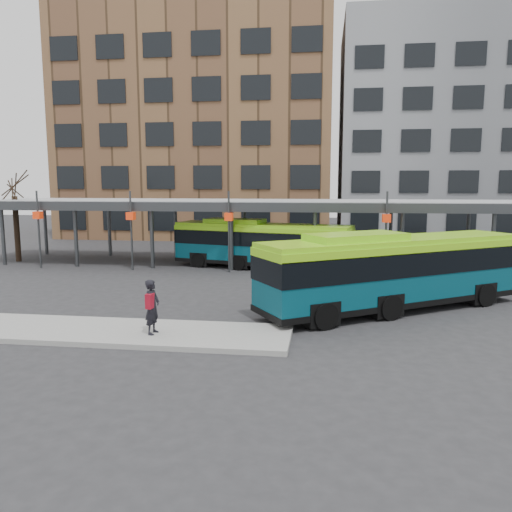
% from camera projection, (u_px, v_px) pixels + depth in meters
% --- Properties ---
extents(ground, '(120.00, 120.00, 0.00)m').
position_uv_depth(ground, '(258.00, 317.00, 19.72)').
color(ground, '#28282B').
rests_on(ground, ground).
extents(boarding_island, '(14.00, 3.00, 0.18)m').
position_uv_depth(boarding_island, '(91.00, 331.00, 17.50)').
color(boarding_island, gray).
rests_on(boarding_island, ground).
extents(canopy, '(40.00, 6.53, 4.80)m').
position_uv_depth(canopy, '(283.00, 205.00, 31.78)').
color(canopy, '#999B9E').
rests_on(canopy, ground).
extents(tree, '(1.64, 1.64, 5.60)m').
position_uv_depth(tree, '(16.00, 226.00, 33.55)').
color(tree, black).
rests_on(tree, ground).
extents(building_brick, '(26.00, 14.00, 22.00)m').
position_uv_depth(building_brick, '(202.00, 127.00, 50.86)').
color(building_brick, brown).
rests_on(building_brick, ground).
extents(building_grey, '(24.00, 14.00, 20.00)m').
position_uv_depth(building_grey, '(468.00, 133.00, 47.52)').
color(building_grey, slate).
rests_on(building_grey, ground).
extents(bus_front, '(11.37, 8.64, 3.29)m').
position_uv_depth(bus_front, '(394.00, 269.00, 20.54)').
color(bus_front, '#074252').
rests_on(bus_front, ground).
extents(bus_rear, '(11.28, 4.96, 3.05)m').
position_uv_depth(bus_rear, '(261.00, 243.00, 30.78)').
color(bus_rear, '#074252').
rests_on(bus_rear, ground).
extents(pedestrian, '(0.50, 0.72, 1.85)m').
position_uv_depth(pedestrian, '(152.00, 306.00, 16.75)').
color(pedestrian, black).
rests_on(pedestrian, boarding_island).
extents(bike_rack, '(5.15, 1.43, 1.06)m').
position_uv_depth(bike_rack, '(494.00, 264.00, 29.66)').
color(bike_rack, slate).
rests_on(bike_rack, ground).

